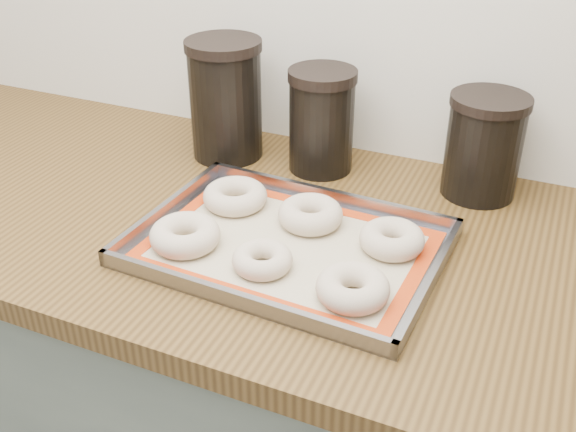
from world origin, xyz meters
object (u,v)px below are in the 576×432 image
at_px(bagel_back_left, 235,196).
at_px(canister_left, 226,99).
at_px(bagel_front_mid, 262,260).
at_px(bagel_front_right, 353,288).
at_px(bagel_back_right, 392,239).
at_px(bagel_back_mid, 310,214).
at_px(canister_mid, 321,120).
at_px(bagel_front_left, 185,235).
at_px(baking_tray, 288,246).
at_px(canister_right, 484,146).

relative_size(bagel_back_left, canister_left, 0.48).
height_order(bagel_front_mid, bagel_front_right, bagel_front_right).
distance_m(bagel_front_right, bagel_back_right, 0.14).
height_order(bagel_front_mid, canister_left, canister_left).
distance_m(bagel_back_mid, canister_mid, 0.23).
bearing_deg(bagel_front_left, bagel_front_mid, -3.37).
xyz_separation_m(bagel_back_left, canister_mid, (0.08, 0.20, 0.07)).
height_order(baking_tray, canister_left, canister_left).
bearing_deg(bagel_back_left, bagel_front_right, -31.76).
height_order(bagel_front_left, canister_mid, canister_mid).
xyz_separation_m(bagel_front_right, canister_left, (-0.38, 0.35, 0.09)).
bearing_deg(bagel_back_right, canister_mid, 132.35).
height_order(bagel_front_mid, canister_right, canister_right).
height_order(bagel_back_mid, canister_left, canister_left).
bearing_deg(bagel_front_mid, canister_right, 56.32).
distance_m(baking_tray, canister_right, 0.39).
height_order(canister_mid, canister_right, canister_mid).
height_order(bagel_back_left, canister_mid, canister_mid).
bearing_deg(bagel_back_mid, canister_left, 143.05).
bearing_deg(baking_tray, bagel_back_right, 21.32).
relative_size(bagel_front_left, bagel_back_right, 1.09).
xyz_separation_m(bagel_front_left, canister_mid, (0.09, 0.34, 0.07)).
relative_size(bagel_front_left, bagel_back_left, 1.00).
relative_size(bagel_front_left, canister_right, 0.60).
distance_m(bagel_back_left, canister_right, 0.43).
height_order(bagel_back_right, canister_left, canister_left).
height_order(bagel_front_right, canister_left, canister_left).
height_order(bagel_front_right, bagel_back_left, bagel_front_right).
bearing_deg(bagel_back_mid, bagel_front_left, -138.61).
height_order(bagel_front_left, bagel_front_right, same).
bearing_deg(bagel_back_mid, baking_tray, -94.89).
distance_m(bagel_front_left, canister_right, 0.53).
bearing_deg(baking_tray, bagel_back_mid, 85.11).
bearing_deg(bagel_back_right, bagel_front_right, -95.95).
bearing_deg(bagel_front_right, canister_left, 137.38).
bearing_deg(canister_mid, bagel_back_mid, -73.11).
relative_size(bagel_front_left, bagel_back_mid, 1.04).
bearing_deg(bagel_front_mid, canister_mid, 97.28).
distance_m(canister_left, canister_right, 0.48).
distance_m(baking_tray, canister_mid, 0.30).
relative_size(bagel_front_left, bagel_front_mid, 1.22).
bearing_deg(bagel_front_left, canister_right, 43.43).
bearing_deg(canister_left, canister_mid, 4.97).
distance_m(bagel_front_right, canister_mid, 0.42).
bearing_deg(canister_mid, baking_tray, -78.75).
bearing_deg(bagel_front_mid, bagel_back_mid, 82.88).
xyz_separation_m(bagel_front_mid, bagel_back_right, (0.16, 0.12, 0.00)).
xyz_separation_m(bagel_front_left, bagel_back_mid, (0.15, 0.13, 0.00)).
bearing_deg(canister_mid, canister_right, 3.99).
bearing_deg(bagel_front_left, canister_left, 106.82).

